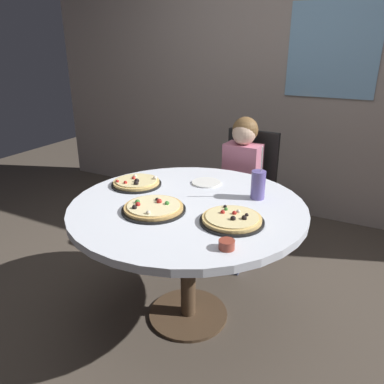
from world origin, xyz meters
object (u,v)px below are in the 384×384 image
(sauce_bowl, at_px, (227,245))
(pizza_pepperoni, at_px, (136,183))
(pizza_cheese, at_px, (153,208))
(dining_table, at_px, (188,218))
(chair_wooden, at_px, (247,187))
(soda_cup, at_px, (258,185))
(plate_small, at_px, (206,183))
(pizza_veggie, at_px, (232,219))
(diner_child, at_px, (237,200))

(sauce_bowl, bearing_deg, pizza_pepperoni, 150.28)
(pizza_pepperoni, bearing_deg, pizza_cheese, -41.82)
(dining_table, distance_m, chair_wooden, 0.96)
(dining_table, bearing_deg, soda_cup, 38.75)
(soda_cup, distance_m, plate_small, 0.38)
(plate_small, bearing_deg, dining_table, -81.72)
(pizza_veggie, height_order, pizza_cheese, pizza_cheese)
(pizza_veggie, distance_m, pizza_pepperoni, 0.74)
(pizza_cheese, xyz_separation_m, pizza_pepperoni, (-0.30, 0.27, 0.00))
(diner_child, distance_m, pizza_pepperoni, 0.83)
(plate_small, bearing_deg, pizza_cheese, -97.27)
(diner_child, distance_m, pizza_cheese, 0.98)
(chair_wooden, bearing_deg, dining_table, -90.18)
(dining_table, bearing_deg, pizza_cheese, -123.83)
(pizza_veggie, xyz_separation_m, pizza_cheese, (-0.41, -0.06, 0.00))
(chair_wooden, distance_m, plate_small, 0.66)
(chair_wooden, height_order, pizza_veggie, chair_wooden)
(diner_child, distance_m, plate_small, 0.51)
(chair_wooden, distance_m, pizza_pepperoni, 0.97)
(pizza_cheese, relative_size, pizza_pepperoni, 1.10)
(chair_wooden, xyz_separation_m, sauce_bowl, (0.37, -1.30, 0.24))
(soda_cup, xyz_separation_m, sauce_bowl, (0.07, -0.60, -0.06))
(sauce_bowl, xyz_separation_m, plate_small, (-0.42, 0.68, -0.02))
(diner_child, xyz_separation_m, pizza_pepperoni, (-0.41, -0.66, 0.28))
(chair_wooden, height_order, sauce_bowl, chair_wooden)
(pizza_veggie, xyz_separation_m, sauce_bowl, (0.08, -0.25, 0.00))
(chair_wooden, xyz_separation_m, pizza_cheese, (-0.11, -1.12, 0.24))
(diner_child, relative_size, pizza_cheese, 3.23)
(diner_child, relative_size, soda_cup, 3.53)
(diner_child, height_order, sauce_bowl, diner_child)
(pizza_veggie, bearing_deg, chair_wooden, 105.78)
(soda_cup, bearing_deg, chair_wooden, 113.72)
(chair_wooden, bearing_deg, pizza_veggie, -74.22)
(sauce_bowl, bearing_deg, pizza_veggie, 107.18)
(pizza_cheese, bearing_deg, chair_wooden, 84.12)
(pizza_pepperoni, bearing_deg, plate_small, 32.11)
(dining_table, distance_m, pizza_veggie, 0.33)
(pizza_pepperoni, distance_m, soda_cup, 0.74)
(soda_cup, bearing_deg, pizza_cheese, -135.42)
(sauce_bowl, bearing_deg, diner_child, 108.77)
(dining_table, bearing_deg, pizza_veggie, -18.88)
(chair_wooden, bearing_deg, pizza_cheese, -95.88)
(chair_wooden, distance_m, sauce_bowl, 1.37)
(diner_child, xyz_separation_m, pizza_veggie, (0.30, -0.87, 0.28))
(pizza_cheese, bearing_deg, soda_cup, 44.58)
(sauce_bowl, bearing_deg, dining_table, 137.23)
(chair_wooden, height_order, soda_cup, soda_cup)
(pizza_veggie, distance_m, soda_cup, 0.36)
(pizza_veggie, distance_m, plate_small, 0.56)
(pizza_cheese, xyz_separation_m, plate_small, (0.06, 0.50, -0.01))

